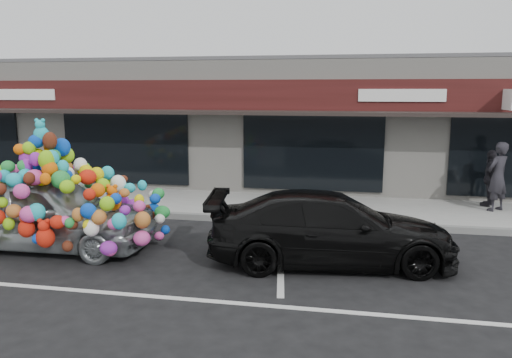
% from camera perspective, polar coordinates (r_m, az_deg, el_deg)
% --- Properties ---
extents(ground, '(90.00, 90.00, 0.00)m').
position_cam_1_polar(ground, '(10.85, -12.26, -7.81)').
color(ground, black).
rests_on(ground, ground).
extents(shop_building, '(24.00, 7.20, 4.31)m').
position_cam_1_polar(shop_building, '(18.42, -2.19, 6.61)').
color(shop_building, beige).
rests_on(shop_building, ground).
extents(sidewalk, '(26.00, 3.00, 0.15)m').
position_cam_1_polar(sidewalk, '(14.46, -6.09, -2.80)').
color(sidewalk, gray).
rests_on(sidewalk, ground).
extents(kerb, '(26.00, 0.18, 0.16)m').
position_cam_1_polar(kerb, '(13.07, -8.00, -4.24)').
color(kerb, slate).
rests_on(kerb, ground).
extents(parking_stripe_left, '(0.73, 4.37, 0.01)m').
position_cam_1_polar(parking_stripe_left, '(12.58, -25.52, -6.07)').
color(parking_stripe_left, silver).
rests_on(parking_stripe_left, ground).
extents(parking_stripe_mid, '(0.73, 4.37, 0.01)m').
position_cam_1_polar(parking_stripe_mid, '(10.31, 2.83, -8.53)').
color(parking_stripe_mid, silver).
rests_on(parking_stripe_mid, ground).
extents(lane_line, '(14.00, 0.12, 0.01)m').
position_cam_1_polar(lane_line, '(8.18, -5.42, -13.70)').
color(lane_line, silver).
rests_on(lane_line, ground).
extents(toy_car, '(3.25, 4.84, 2.80)m').
position_cam_1_polar(toy_car, '(11.33, -22.81, -2.65)').
color(toy_car, '#A0A4AA').
rests_on(toy_car, ground).
extents(black_sedan, '(2.52, 4.92, 1.37)m').
position_cam_1_polar(black_sedan, '(9.71, 8.56, -5.62)').
color(black_sedan, black).
rests_on(black_sedan, ground).
extents(pedestrian_a, '(0.79, 0.76, 1.83)m').
position_cam_1_polar(pedestrian_a, '(14.51, 25.89, 0.25)').
color(pedestrian_a, black).
rests_on(pedestrian_a, sidewalk).
extents(pedestrian_c, '(0.97, 0.81, 1.55)m').
position_cam_1_polar(pedestrian_c, '(15.06, 25.22, 0.10)').
color(pedestrian_c, black).
rests_on(pedestrian_c, sidewalk).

